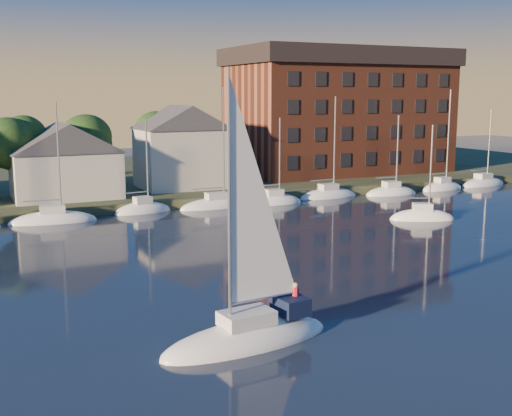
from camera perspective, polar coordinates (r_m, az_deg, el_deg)
shoreline_land at (r=91.57m, az=-14.57°, el=2.18°), size 160.00×50.00×2.00m
wooden_dock at (r=69.39m, az=-10.86°, el=-0.13°), size 120.00×3.00×1.00m
clubhouse_centre at (r=72.34m, az=-16.63°, el=4.15°), size 11.55×8.40×8.08m
clubhouse_east at (r=77.59m, az=-6.61°, el=5.52°), size 10.50×8.40×9.80m
condo_block at (r=94.24m, az=7.39°, el=8.61°), size 31.00×17.00×17.40m
tree_line at (r=79.63m, az=-11.68°, el=6.34°), size 93.40×5.40×8.90m
moored_fleet at (r=67.66m, az=-6.93°, el=-0.19°), size 95.50×2.40×12.05m
hero_sailboat at (r=32.08m, az=-0.60°, el=-10.88°), size 9.51×3.90×14.39m
drifting_sailboat_right at (r=64.59m, az=14.54°, el=-0.94°), size 6.62×4.65×10.31m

